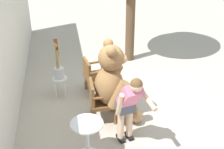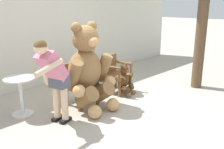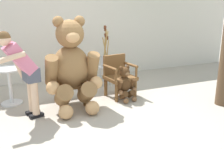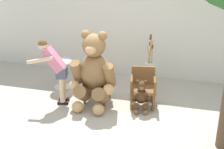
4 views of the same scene
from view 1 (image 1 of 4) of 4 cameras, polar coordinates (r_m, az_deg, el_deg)
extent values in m
plane|color=#B2A899|center=(7.08, 2.36, -4.99)|extent=(60.00, 60.00, 0.00)
cube|color=silver|center=(6.39, -18.99, 3.81)|extent=(10.00, 0.16, 2.80)
cube|color=brown|center=(6.34, -1.57, -4.99)|extent=(0.56, 0.52, 0.07)
cylinder|color=brown|center=(6.30, 0.66, -7.62)|extent=(0.07, 0.07, 0.37)
cylinder|color=brown|center=(6.68, -0.03, -5.34)|extent=(0.07, 0.07, 0.37)
cylinder|color=brown|center=(6.26, -3.17, -7.98)|extent=(0.07, 0.07, 0.37)
cylinder|color=brown|center=(6.63, -3.63, -5.65)|extent=(0.07, 0.07, 0.37)
cube|color=brown|center=(6.19, -3.71, -3.27)|extent=(0.52, 0.06, 0.42)
cylinder|color=brown|center=(5.99, -1.27, -4.24)|extent=(0.06, 0.48, 0.06)
cylinder|color=brown|center=(6.08, 0.71, -4.94)|extent=(0.05, 0.05, 0.22)
cylinder|color=brown|center=(6.42, -1.91, -1.87)|extent=(0.06, 0.48, 0.06)
cylinder|color=brown|center=(6.50, -0.06, -2.56)|extent=(0.05, 0.05, 0.22)
cube|color=brown|center=(7.24, -2.79, -0.46)|extent=(0.64, 0.61, 0.07)
cylinder|color=brown|center=(7.22, -0.61, -2.55)|extent=(0.07, 0.07, 0.37)
cylinder|color=brown|center=(7.59, -1.75, -0.87)|extent=(0.07, 0.07, 0.37)
cylinder|color=brown|center=(7.11, -3.82, -3.12)|extent=(0.07, 0.07, 0.37)
cylinder|color=brown|center=(7.49, -4.80, -1.39)|extent=(0.07, 0.07, 0.37)
cube|color=brown|center=(7.07, -4.61, 0.98)|extent=(0.52, 0.15, 0.42)
cylinder|color=brown|center=(6.91, -2.22, 0.46)|extent=(0.14, 0.48, 0.06)
cylinder|color=brown|center=(7.02, -0.57, -0.06)|extent=(0.05, 0.05, 0.22)
cylinder|color=brown|center=(7.34, -3.41, 2.18)|extent=(0.14, 0.48, 0.06)
cylinder|color=brown|center=(7.44, -1.84, 1.66)|extent=(0.05, 0.05, 0.22)
ellipsoid|color=olive|center=(6.17, -0.51, -2.08)|extent=(0.69, 0.59, 0.79)
sphere|color=olive|center=(5.89, -0.15, 3.08)|extent=(0.50, 0.50, 0.50)
ellipsoid|color=tan|center=(5.94, 1.88, 2.89)|extent=(0.24, 0.19, 0.18)
sphere|color=black|center=(5.93, 1.88, 3.00)|extent=(0.07, 0.07, 0.07)
sphere|color=olive|center=(5.63, -0.12, 4.22)|extent=(0.20, 0.20, 0.20)
sphere|color=olive|center=(5.97, -0.70, 5.67)|extent=(0.20, 0.20, 0.20)
cylinder|color=olive|center=(5.87, 1.32, -3.77)|extent=(0.23, 0.44, 0.60)
sphere|color=tan|center=(6.03, 2.82, -5.86)|extent=(0.24, 0.24, 0.24)
cylinder|color=olive|center=(6.50, 0.14, -0.36)|extent=(0.23, 0.44, 0.60)
sphere|color=tan|center=(6.67, 1.45, -2.17)|extent=(0.24, 0.24, 0.24)
cylinder|color=olive|center=(6.27, 2.45, -6.21)|extent=(0.29, 0.49, 0.47)
sphere|color=tan|center=(6.42, 4.55, -7.66)|extent=(0.25, 0.25, 0.25)
cylinder|color=olive|center=(6.61, 1.72, -4.17)|extent=(0.29, 0.49, 0.47)
sphere|color=tan|center=(6.79, 3.64, -5.40)|extent=(0.25, 0.25, 0.25)
ellipsoid|color=#4C3019|center=(7.30, -1.37, -0.91)|extent=(0.33, 0.29, 0.33)
sphere|color=#4C3019|center=(7.18, -1.27, 0.89)|extent=(0.21, 0.21, 0.21)
ellipsoid|color=brown|center=(7.22, -0.59, 0.89)|extent=(0.11, 0.09, 0.08)
sphere|color=black|center=(7.21, -0.59, 0.93)|extent=(0.03, 0.03, 0.03)
sphere|color=#4C3019|center=(7.07, -1.16, 1.25)|extent=(0.08, 0.08, 0.08)
sphere|color=#4C3019|center=(7.21, -1.56, 1.79)|extent=(0.08, 0.08, 0.08)
cylinder|color=#4C3019|center=(7.19, -0.56, -1.41)|extent=(0.12, 0.20, 0.25)
sphere|color=brown|center=(7.26, -0.04, -2.11)|extent=(0.10, 0.10, 0.10)
cylinder|color=#4C3019|center=(7.45, -1.34, -0.29)|extent=(0.12, 0.20, 0.25)
sphere|color=brown|center=(7.52, -0.87, -0.93)|extent=(0.10, 0.10, 0.10)
cylinder|color=#4C3019|center=(7.35, -0.23, -2.30)|extent=(0.16, 0.22, 0.20)
sphere|color=brown|center=(7.42, 0.52, -2.79)|extent=(0.11, 0.11, 0.11)
cylinder|color=#4C3019|center=(7.50, -0.68, -1.65)|extent=(0.16, 0.22, 0.20)
sphere|color=brown|center=(7.58, 0.01, -2.08)|extent=(0.11, 0.11, 0.11)
cube|color=black|center=(6.01, 1.56, -11.61)|extent=(0.25, 0.15, 0.06)
cylinder|color=beige|center=(5.74, 1.62, -8.23)|extent=(0.12, 0.12, 0.82)
cube|color=black|center=(6.07, 3.13, -11.16)|extent=(0.25, 0.15, 0.06)
cylinder|color=beige|center=(5.80, 3.24, -7.80)|extent=(0.12, 0.12, 0.82)
cube|color=#4C5160|center=(5.61, 2.50, -5.71)|extent=(0.29, 0.34, 0.24)
cube|color=pink|center=(5.33, 3.31, -3.99)|extent=(0.54, 0.43, 0.55)
sphere|color=beige|center=(5.01, 4.48, -2.02)|extent=(0.21, 0.21, 0.21)
sphere|color=brown|center=(5.00, 4.49, -1.82)|extent=(0.21, 0.21, 0.21)
cylinder|color=beige|center=(5.20, 6.44, -4.40)|extent=(0.57, 0.22, 0.19)
cylinder|color=beige|center=(5.33, 1.44, -5.53)|extent=(0.25, 0.14, 0.50)
cylinder|color=silver|center=(7.18, -9.55, -0.73)|extent=(0.34, 0.34, 0.03)
cylinder|color=silver|center=(7.39, -10.19, -1.98)|extent=(0.04, 0.04, 0.43)
cylinder|color=silver|center=(7.21, -10.17, -2.77)|extent=(0.04, 0.04, 0.43)
cylinder|color=silver|center=(7.38, -8.66, -1.86)|extent=(0.04, 0.04, 0.43)
cylinder|color=silver|center=(7.21, -8.60, -2.64)|extent=(0.04, 0.04, 0.43)
cylinder|color=silver|center=(7.12, -9.64, 0.29)|extent=(0.22, 0.22, 0.26)
cylinder|color=tan|center=(6.96, -10.17, 2.80)|extent=(0.07, 0.02, 0.80)
cylinder|color=#592D19|center=(6.79, -10.48, 6.15)|extent=(0.05, 0.04, 0.08)
cylinder|color=tan|center=(6.97, -9.89, 2.81)|extent=(0.06, 0.10, 0.79)
cylinder|color=#592D19|center=(6.80, -10.19, 6.13)|extent=(0.05, 0.05, 0.09)
cylinder|color=tan|center=(7.00, -9.75, 2.16)|extent=(0.15, 0.05, 0.61)
cylinder|color=#592D19|center=(6.85, -9.98, 4.79)|extent=(0.06, 0.05, 0.09)
cylinder|color=tan|center=(6.97, -9.86, 2.66)|extent=(0.18, 0.06, 0.75)
cylinder|color=#592D19|center=(6.80, -10.15, 5.83)|extent=(0.06, 0.05, 0.09)
cylinder|color=tan|center=(7.07, -9.86, 2.10)|extent=(0.04, 0.11, 0.55)
cylinder|color=#592D19|center=(6.93, -10.07, 4.45)|extent=(0.05, 0.06, 0.09)
cylinder|color=silver|center=(5.26, -4.65, -8.97)|extent=(0.56, 0.56, 0.03)
cylinder|color=silver|center=(5.49, -4.50, -11.96)|extent=(0.07, 0.07, 0.69)
cylinder|color=brown|center=(8.54, 3.42, 11.53)|extent=(0.25, 0.25, 2.86)
camera|label=2|loc=(5.34, 48.80, -2.58)|focal=40.00mm
camera|label=3|loc=(7.06, 39.34, 5.04)|focal=40.00mm
camera|label=4|loc=(10.04, 36.23, 19.99)|focal=50.00mm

